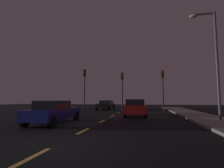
# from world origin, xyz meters

# --- Properties ---
(ground_plane) EXTENTS (80.00, 80.00, 0.00)m
(ground_plane) POSITION_xyz_m (0.00, 7.00, 0.00)
(ground_plane) COLOR black
(sidewalk_curb_right) EXTENTS (3.00, 40.00, 0.15)m
(sidewalk_curb_right) POSITION_xyz_m (7.50, 7.00, 0.07)
(sidewalk_curb_right) COLOR gray
(sidewalk_curb_right) RESTS_ON ground_plane
(lane_stripe_nearest) EXTENTS (0.16, 1.60, 0.01)m
(lane_stripe_nearest) POSITION_xyz_m (0.00, -1.20, 0.00)
(lane_stripe_nearest) COLOR #EACC4C
(lane_stripe_nearest) RESTS_ON ground_plane
(lane_stripe_second) EXTENTS (0.16, 1.60, 0.01)m
(lane_stripe_second) POSITION_xyz_m (0.00, 2.60, 0.00)
(lane_stripe_second) COLOR #EACC4C
(lane_stripe_second) RESTS_ON ground_plane
(lane_stripe_third) EXTENTS (0.16, 1.60, 0.01)m
(lane_stripe_third) POSITION_xyz_m (0.00, 6.40, 0.00)
(lane_stripe_third) COLOR #EACC4C
(lane_stripe_third) RESTS_ON ground_plane
(lane_stripe_fourth) EXTENTS (0.16, 1.60, 0.01)m
(lane_stripe_fourth) POSITION_xyz_m (0.00, 10.20, 0.00)
(lane_stripe_fourth) COLOR #EACC4C
(lane_stripe_fourth) RESTS_ON ground_plane
(lane_stripe_fifth) EXTENTS (0.16, 1.60, 0.01)m
(lane_stripe_fifth) POSITION_xyz_m (0.00, 14.00, 0.00)
(lane_stripe_fifth) COLOR #EACC4C
(lane_stripe_fifth) RESTS_ON ground_plane
(lane_stripe_sixth) EXTENTS (0.16, 1.60, 0.01)m
(lane_stripe_sixth) POSITION_xyz_m (0.00, 17.80, 0.00)
(lane_stripe_sixth) COLOR #EACC4C
(lane_stripe_sixth) RESTS_ON ground_plane
(traffic_signal_left) EXTENTS (0.32, 0.38, 5.47)m
(traffic_signal_left) POSITION_xyz_m (-4.84, 15.98, 3.80)
(traffic_signal_left) COLOR black
(traffic_signal_left) RESTS_ON ground_plane
(traffic_signal_center) EXTENTS (0.32, 0.38, 4.90)m
(traffic_signal_center) POSITION_xyz_m (0.16, 15.98, 3.44)
(traffic_signal_center) COLOR black
(traffic_signal_center) RESTS_ON ground_plane
(traffic_signal_right) EXTENTS (0.32, 0.38, 5.03)m
(traffic_signal_right) POSITION_xyz_m (5.10, 15.98, 3.52)
(traffic_signal_right) COLOR black
(traffic_signal_right) RESTS_ON ground_plane
(car_stopped_ahead) EXTENTS (2.19, 4.53, 1.52)m
(car_stopped_ahead) POSITION_xyz_m (2.01, 10.34, 0.78)
(car_stopped_ahead) COLOR #B21919
(car_stopped_ahead) RESTS_ON ground_plane
(car_adjacent_lane) EXTENTS (1.92, 4.58, 1.43)m
(car_adjacent_lane) POSITION_xyz_m (-2.71, 4.67, 0.74)
(car_adjacent_lane) COLOR navy
(car_adjacent_lane) RESTS_ON ground_plane
(car_oncoming_far) EXTENTS (2.07, 4.54, 1.38)m
(car_oncoming_far) POSITION_xyz_m (-2.72, 19.50, 0.72)
(car_oncoming_far) COLOR black
(car_oncoming_far) RESTS_ON ground_plane
(street_lamp_right) EXTENTS (1.74, 0.36, 7.62)m
(street_lamp_right) POSITION_xyz_m (7.56, 7.27, 4.54)
(street_lamp_right) COLOR #4C4C51
(street_lamp_right) RESTS_ON ground_plane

